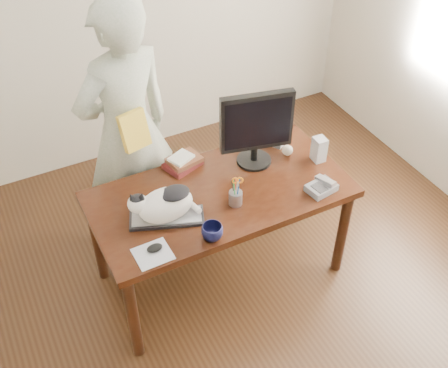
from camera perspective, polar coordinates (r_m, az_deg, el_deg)
room at (r=2.67m, az=5.41°, el=1.24°), size 4.50×4.50×4.50m
desk at (r=3.61m, az=-0.94°, el=-1.78°), size 1.60×0.80×0.75m
keyboard at (r=3.29m, az=-5.83°, el=-3.41°), size 0.46×0.31×0.03m
cat at (r=3.21m, az=-6.20°, el=-2.02°), size 0.42×0.30×0.24m
monitor at (r=3.50m, az=3.31°, el=5.91°), size 0.46×0.27×0.52m
pen_cup at (r=3.34m, az=1.19°, el=-1.27°), size 0.11×0.11×0.21m
mousepad at (r=3.11m, az=-7.24°, el=-7.06°), size 0.20×0.18×0.00m
mouse at (r=3.11m, az=-7.06°, el=-6.47°), size 0.09×0.06×0.04m
coffee_mug at (r=3.14m, az=-1.21°, el=-4.91°), size 0.17×0.17×0.10m
phone at (r=3.50m, az=9.91°, el=-0.29°), size 0.19×0.17×0.08m
speaker at (r=3.70m, az=9.63°, el=3.50°), size 0.08×0.09×0.17m
baseball at (r=3.74m, az=6.46°, el=3.43°), size 0.07×0.07×0.07m
book_stack at (r=3.63m, az=-4.17°, el=2.27°), size 0.27×0.23×0.09m
calculator at (r=3.87m, az=4.91°, el=4.92°), size 0.24×0.26×0.06m
person at (r=3.69m, az=-9.82°, el=5.22°), size 0.76×0.59×1.86m
held_book at (r=3.49m, az=-9.10°, el=5.40°), size 0.19×0.14×0.24m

